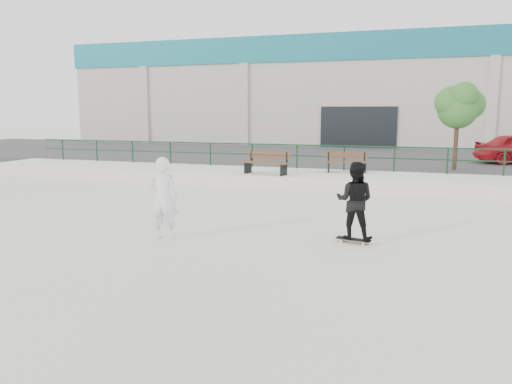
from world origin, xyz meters
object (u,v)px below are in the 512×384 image
(skateboard, at_px, (353,240))
(seated_skater, at_px, (163,198))
(tree, at_px, (459,105))
(standing_skater, at_px, (355,201))
(bench_left, at_px, (266,163))
(bench_right, at_px, (347,162))

(skateboard, relative_size, seated_skater, 0.42)
(tree, bearing_deg, skateboard, -103.91)
(seated_skater, bearing_deg, tree, -127.73)
(tree, bearing_deg, standing_skater, -103.91)
(bench_left, relative_size, standing_skater, 1.12)
(bench_right, relative_size, standing_skater, 1.03)
(skateboard, bearing_deg, seated_skater, -154.78)
(tree, distance_m, skateboard, 11.91)
(bench_right, height_order, skateboard, bench_right)
(tree, xyz_separation_m, seated_skater, (-7.00, -12.16, -2.23))
(bench_left, distance_m, tree, 8.33)
(bench_left, distance_m, skateboard, 8.59)
(skateboard, distance_m, seated_skater, 4.44)
(bench_right, bearing_deg, seated_skater, -117.68)
(bench_right, bearing_deg, skateboard, -92.94)
(bench_right, relative_size, tree, 0.50)
(bench_right, relative_size, seated_skater, 0.94)
(bench_left, relative_size, seated_skater, 1.02)
(tree, relative_size, skateboard, 4.46)
(bench_left, height_order, tree, tree)
(bench_left, xyz_separation_m, skateboard, (4.31, -7.38, -0.86))
(bench_right, bearing_deg, bench_left, -162.91)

